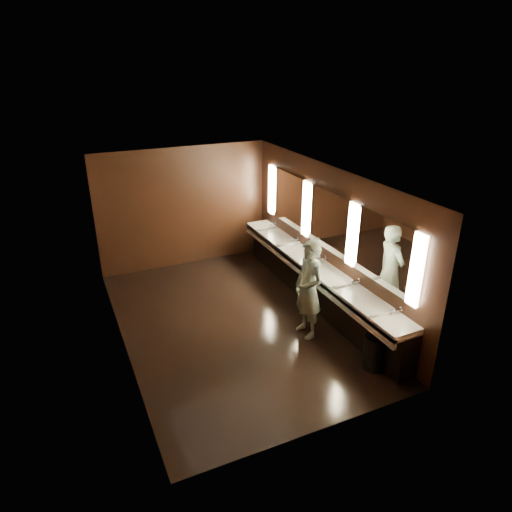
% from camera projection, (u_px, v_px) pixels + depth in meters
% --- Properties ---
extents(floor, '(6.00, 6.00, 0.00)m').
position_uv_depth(floor, '(233.00, 322.00, 8.64)').
color(floor, black).
rests_on(floor, ground).
extents(ceiling, '(4.00, 6.00, 0.02)m').
position_uv_depth(ceiling, '(230.00, 177.00, 7.51)').
color(ceiling, '#2D2D2B').
rests_on(ceiling, wall_back).
extents(wall_back, '(4.00, 0.02, 2.80)m').
position_uv_depth(wall_back, '(184.00, 208.00, 10.57)').
color(wall_back, black).
rests_on(wall_back, floor).
extents(wall_front, '(4.00, 0.02, 2.80)m').
position_uv_depth(wall_front, '(322.00, 344.00, 5.58)').
color(wall_front, black).
rests_on(wall_front, floor).
extents(wall_left, '(0.02, 6.00, 2.80)m').
position_uv_depth(wall_left, '(116.00, 276.00, 7.32)').
color(wall_left, black).
rests_on(wall_left, floor).
extents(wall_right, '(0.02, 6.00, 2.80)m').
position_uv_depth(wall_right, '(328.00, 238.00, 8.84)').
color(wall_right, black).
rests_on(wall_right, floor).
extents(sink_counter, '(0.55, 5.40, 1.01)m').
position_uv_depth(sink_counter, '(316.00, 281.00, 9.12)').
color(sink_counter, black).
rests_on(sink_counter, floor).
extents(mirror_band, '(0.06, 5.03, 1.15)m').
position_uv_depth(mirror_band, '(328.00, 221.00, 8.69)').
color(mirror_band, '#FAEABB').
rests_on(mirror_band, wall_right).
extents(person, '(0.47, 0.68, 1.82)m').
position_uv_depth(person, '(309.00, 289.00, 7.94)').
color(person, '#80B3BF').
rests_on(person, floor).
extents(trash_bin, '(0.44, 0.44, 0.57)m').
position_uv_depth(trash_bin, '(375.00, 352.00, 7.30)').
color(trash_bin, black).
rests_on(trash_bin, floor).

